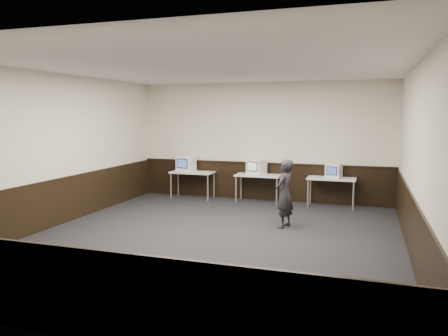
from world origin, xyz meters
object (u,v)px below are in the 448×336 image
object	(u,v)px
desk_center	(258,177)
person	(284,194)
desk_left	(192,174)
desk_right	(331,181)
emac_left	(186,163)
emac_right	(334,171)
emac_center	(256,167)

from	to	relation	value
desk_center	person	world-z (taller)	person
desk_left	person	xyz separation A→B (m)	(3.03, -2.36, 0.04)
person	desk_center	bearing A→B (deg)	-138.30
desk_left	desk_right	distance (m)	3.80
emac_left	emac_right	size ratio (longest dim) A/B	1.15
desk_right	emac_right	bearing A→B (deg)	22.28
desk_right	emac_center	world-z (taller)	emac_center
desk_center	desk_right	world-z (taller)	same
emac_center	desk_center	bearing A→B (deg)	-11.20
desk_left	person	distance (m)	3.85
desk_left	desk_center	xyz separation A→B (m)	(1.90, 0.00, 0.00)
emac_center	emac_right	size ratio (longest dim) A/B	1.23
desk_right	emac_left	xyz separation A→B (m)	(-4.00, 0.04, 0.29)
person	emac_left	bearing A→B (deg)	-110.49
emac_right	person	size ratio (longest dim) A/B	0.31
desk_right	emac_right	distance (m)	0.26
desk_right	emac_center	distance (m)	1.99
emac_left	emac_right	world-z (taller)	emac_left
emac_center	person	distance (m)	2.69
emac_center	person	size ratio (longest dim) A/B	0.38
emac_left	desk_center	bearing A→B (deg)	4.02
emac_center	emac_right	bearing A→B (deg)	16.52
desk_right	emac_left	distance (m)	4.01
emac_left	person	world-z (taller)	person
emac_left	desk_left	bearing A→B (deg)	-5.56
desk_center	emac_left	world-z (taller)	emac_left
desk_left	person	bearing A→B (deg)	-37.91
desk_center	emac_center	size ratio (longest dim) A/B	2.22
desk_left	emac_right	world-z (taller)	emac_right
emac_left	emac_center	xyz separation A→B (m)	(2.04, -0.00, -0.01)
desk_center	emac_left	distance (m)	2.12
desk_left	emac_left	world-z (taller)	emac_left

